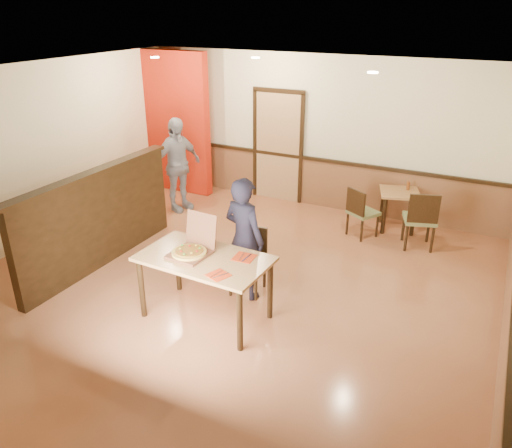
% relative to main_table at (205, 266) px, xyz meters
% --- Properties ---
extents(floor, '(7.00, 7.00, 0.00)m').
position_rel_main_table_xyz_m(floor, '(-0.14, 0.70, -0.72)').
color(floor, '#B77047').
rests_on(floor, ground).
extents(ceiling, '(7.00, 7.00, 0.00)m').
position_rel_main_table_xyz_m(ceiling, '(-0.14, 0.70, 2.08)').
color(ceiling, black).
rests_on(ceiling, wall_back).
extents(wall_back, '(7.00, 0.00, 7.00)m').
position_rel_main_table_xyz_m(wall_back, '(-0.14, 4.20, 0.68)').
color(wall_back, '#F9F5C3').
rests_on(wall_back, floor).
extents(wall_left, '(0.00, 7.00, 7.00)m').
position_rel_main_table_xyz_m(wall_left, '(-3.64, 0.70, 0.68)').
color(wall_left, '#F9F5C3').
rests_on(wall_left, floor).
extents(wainscot_back, '(7.00, 0.04, 0.90)m').
position_rel_main_table_xyz_m(wainscot_back, '(-0.14, 4.17, -0.27)').
color(wainscot_back, brown).
rests_on(wainscot_back, floor).
extents(chair_rail_back, '(7.00, 0.06, 0.06)m').
position_rel_main_table_xyz_m(chair_rail_back, '(-0.14, 4.15, 0.20)').
color(chair_rail_back, black).
rests_on(chair_rail_back, wall_back).
extents(wainscot_right, '(0.04, 7.00, 0.90)m').
position_rel_main_table_xyz_m(wainscot_right, '(3.33, 0.70, -0.27)').
color(wainscot_right, brown).
rests_on(wainscot_right, floor).
extents(back_door, '(0.90, 0.06, 2.10)m').
position_rel_main_table_xyz_m(back_door, '(-0.94, 4.16, 0.33)').
color(back_door, tan).
rests_on(back_door, wall_back).
extents(booth_partition, '(0.20, 3.10, 1.44)m').
position_rel_main_table_xyz_m(booth_partition, '(-2.14, 0.50, 0.01)').
color(booth_partition, black).
rests_on(booth_partition, floor).
extents(red_accent_panel, '(1.60, 0.20, 2.78)m').
position_rel_main_table_xyz_m(red_accent_panel, '(-3.04, 3.70, 0.68)').
color(red_accent_panel, '#B21F0C').
rests_on(red_accent_panel, floor).
extents(spot_a, '(0.14, 0.14, 0.02)m').
position_rel_main_table_xyz_m(spot_a, '(-2.44, 2.50, 2.06)').
color(spot_a, beige).
rests_on(spot_a, ceiling).
extents(spot_b, '(0.14, 0.14, 0.02)m').
position_rel_main_table_xyz_m(spot_b, '(-0.94, 3.20, 2.06)').
color(spot_b, beige).
rests_on(spot_b, ceiling).
extents(spot_c, '(0.14, 0.14, 0.02)m').
position_rel_main_table_xyz_m(spot_c, '(1.26, 2.20, 2.06)').
color(spot_c, beige).
rests_on(spot_c, ceiling).
extents(main_table, '(1.59, 0.94, 0.83)m').
position_rel_main_table_xyz_m(main_table, '(0.00, 0.00, 0.00)').
color(main_table, tan).
rests_on(main_table, floor).
extents(diner_chair, '(0.49, 0.49, 0.88)m').
position_rel_main_table_xyz_m(diner_chair, '(0.17, 0.83, -0.24)').
color(diner_chair, olive).
rests_on(diner_chair, floor).
extents(side_chair_left, '(0.57, 0.57, 0.85)m').
position_rel_main_table_xyz_m(side_chair_left, '(1.03, 3.15, -0.26)').
color(side_chair_left, olive).
rests_on(side_chair_left, floor).
extents(side_chair_right, '(0.60, 0.60, 0.97)m').
position_rel_main_table_xyz_m(side_chair_right, '(1.98, 3.14, -0.20)').
color(side_chair_right, olive).
rests_on(side_chair_right, floor).
extents(side_table, '(0.80, 0.80, 0.69)m').
position_rel_main_table_xyz_m(side_table, '(1.51, 3.75, -0.21)').
color(side_table, tan).
rests_on(side_table, floor).
extents(diner, '(0.67, 0.52, 1.65)m').
position_rel_main_table_xyz_m(diner, '(0.17, 0.68, 0.10)').
color(diner, black).
rests_on(diner, floor).
extents(passerby, '(0.73, 1.11, 1.75)m').
position_rel_main_table_xyz_m(passerby, '(-2.36, 2.79, 0.15)').
color(passerby, '#94959C').
rests_on(passerby, floor).
extents(pizza_box, '(0.46, 0.54, 0.46)m').
position_rel_main_table_xyz_m(pizza_box, '(-0.18, 0.00, 0.17)').
color(pizza_box, brown).
rests_on(pizza_box, main_table).
extents(pizza, '(0.52, 0.52, 0.03)m').
position_rel_main_table_xyz_m(pizza, '(-0.18, -0.04, 0.16)').
color(pizza, gold).
rests_on(pizza, pizza_box).
extents(napkin_near, '(0.29, 0.29, 0.01)m').
position_rel_main_table_xyz_m(napkin_near, '(0.37, -0.29, 0.11)').
color(napkin_near, red).
rests_on(napkin_near, main_table).
extents(napkin_far, '(0.26, 0.26, 0.01)m').
position_rel_main_table_xyz_m(napkin_far, '(0.43, 0.21, 0.11)').
color(napkin_far, red).
rests_on(napkin_far, main_table).
extents(condiment, '(0.06, 0.06, 0.14)m').
position_rel_main_table_xyz_m(condiment, '(1.61, 3.90, 0.03)').
color(condiment, brown).
rests_on(condiment, side_table).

